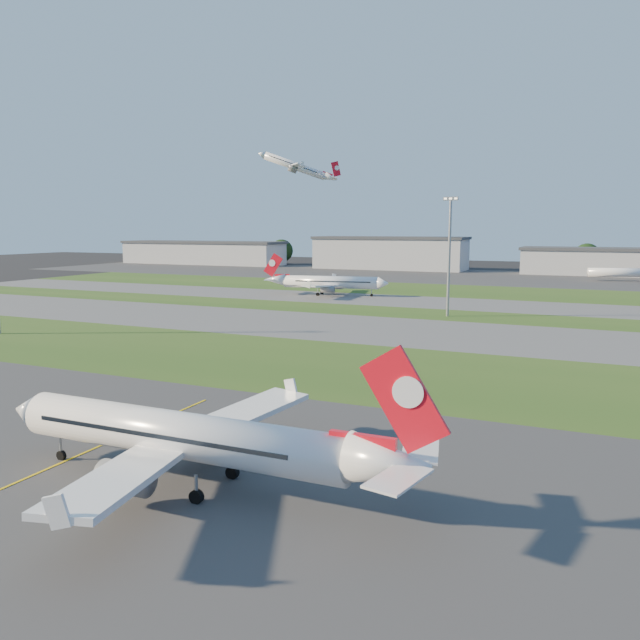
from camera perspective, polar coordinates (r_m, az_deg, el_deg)
The scene contains 18 objects.
grass_strip_a at distance 92.51m, azimuth -5.29°, elevation -3.60°, with size 300.00×34.00×0.01m, color #294A18.
taxiway_a at distance 121.87m, azimuth 2.30°, elevation -0.65°, with size 300.00×32.00×0.01m, color #515154.
grass_strip_b at distance 145.16m, azimuth 5.95°, elevation 0.77°, with size 300.00×18.00×0.01m, color #294A18.
taxiway_b at distance 166.06m, azimuth 8.30°, elevation 1.69°, with size 300.00×26.00×0.01m, color #515154.
grass_strip_c at distance 197.87m, azimuth 10.90°, elevation 2.70°, with size 300.00×40.00×0.01m, color #294A18.
apron_far at distance 256.47m, azimuth 13.96°, elevation 3.88°, with size 400.00×80.00×0.01m, color #333335.
airliner_parked at distance 48.55m, azimuth -12.55°, elevation -10.36°, with size 34.22×29.06×10.69m.
airliner_taxiing at distance 178.84m, azimuth 0.88°, elevation 3.45°, with size 33.91×28.56×10.63m.
airliner_departing at distance 282.84m, azimuth -2.24°, elevation 13.87°, with size 31.21×26.78×10.77m.
mini_jet_near at distance 252.38m, azimuth 26.19°, elevation 3.94°, with size 27.87×10.59×9.48m.
light_mast_centre at distance 138.10m, azimuth 11.75°, elevation 6.42°, with size 3.20×0.70×25.80m.
hangar_far_west at distance 342.64m, azimuth -10.68°, elevation 6.09°, with size 91.80×23.00×12.20m.
hangar_west at distance 295.92m, azimuth 6.40°, elevation 6.13°, with size 71.40×23.00×15.20m.
hangar_east at distance 282.39m, azimuth 26.19°, elevation 4.80°, with size 81.60×23.00×11.20m.
tree_far_west at distance 376.88m, azimuth -14.60°, elevation 6.22°, with size 11.00×11.00×12.00m.
tree_west at distance 334.82m, azimuth -3.53°, elevation 6.34°, with size 12.10×12.10×13.20m.
tree_mid_west at distance 300.16m, azimuth 11.61°, elevation 5.69°, with size 9.90×9.90×10.80m.
tree_mid_east at distance 296.16m, azimuth 23.20°, elevation 5.34°, with size 11.55×11.55×12.60m.
Camera 1 is at (44.37, -26.87, 19.21)m, focal length 35.00 mm.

